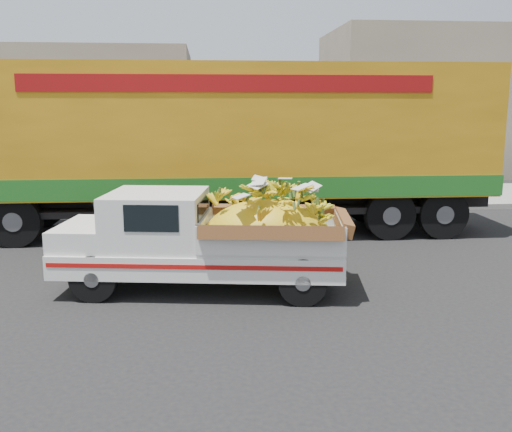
{
  "coord_description": "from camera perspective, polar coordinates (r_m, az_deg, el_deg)",
  "views": [
    {
      "loc": [
        1.62,
        -9.23,
        2.92
      ],
      "look_at": [
        2.43,
        0.1,
        1.09
      ],
      "focal_mm": 40.0,
      "sensor_mm": 36.0,
      "label": 1
    }
  ],
  "objects": [
    {
      "name": "building_right",
      "position": [
        27.42,
        22.24,
        10.4
      ],
      "size": [
        14.0,
        6.0,
        6.0
      ],
      "primitive_type": "cube",
      "color": "gray",
      "rests_on": "ground"
    },
    {
      "name": "curb",
      "position": [
        15.81,
        -10.78,
        0.47
      ],
      "size": [
        60.0,
        0.25,
        0.15
      ],
      "primitive_type": "cube",
      "color": "gray",
      "rests_on": "ground"
    },
    {
      "name": "sidewalk",
      "position": [
        17.87,
        -10.13,
        1.68
      ],
      "size": [
        60.0,
        4.0,
        0.14
      ],
      "primitive_type": "cube",
      "color": "gray",
      "rests_on": "ground"
    },
    {
      "name": "ground",
      "position": [
        9.81,
        -14.34,
        -6.63
      ],
      "size": [
        100.0,
        100.0,
        0.0
      ],
      "primitive_type": "plane",
      "color": "black",
      "rests_on": "ground"
    },
    {
      "name": "pickup_truck",
      "position": [
        9.08,
        -3.37,
        -2.2
      ],
      "size": [
        4.66,
        2.24,
        1.57
      ],
      "rotation": [
        0.0,
        0.0,
        -0.14
      ],
      "color": "black",
      "rests_on": "ground"
    },
    {
      "name": "semi_trailer",
      "position": [
        13.05,
        -2.67,
        7.51
      ],
      "size": [
        12.0,
        2.56,
        3.8
      ],
      "rotation": [
        0.0,
        0.0,
        -0.0
      ],
      "color": "black",
      "rests_on": "ground"
    }
  ]
}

